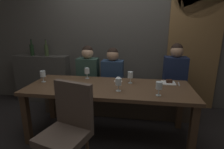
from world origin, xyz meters
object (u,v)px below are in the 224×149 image
(espresso_cup, at_px, (118,80))
(wine_glass_far_right, at_px, (43,74))
(wine_glass_near_left, at_px, (118,82))
(dining_table, at_px, (109,92))
(diner_redhead, at_px, (88,68))
(wine_glass_end_left, at_px, (130,75))
(banquette_bench, at_px, (115,101))
(chair_near_side, at_px, (68,125))
(wine_glass_far_left, at_px, (159,86))
(dessert_plate, at_px, (169,82))
(diner_far_end, at_px, (175,70))
(wine_bottle_pale_label, at_px, (46,50))
(diner_bearded, at_px, (113,70))
(fork_on_table, at_px, (179,84))
(wine_glass_end_right, at_px, (87,71))
(wine_bottle_dark_red, at_px, (32,50))

(espresso_cup, bearing_deg, wine_glass_far_right, -170.41)
(wine_glass_near_left, relative_size, wine_glass_far_right, 1.00)
(wine_glass_near_left, bearing_deg, wine_glass_far_right, 169.50)
(dining_table, xyz_separation_m, diner_redhead, (-0.48, 0.69, 0.15))
(wine_glass_end_left, bearing_deg, banquette_bench, 118.30)
(diner_redhead, xyz_separation_m, espresso_cup, (0.59, -0.47, -0.04))
(chair_near_side, height_order, wine_glass_far_left, chair_near_side)
(wine_glass_far_left, bearing_deg, chair_near_side, -152.37)
(chair_near_side, distance_m, wine_glass_near_left, 0.78)
(dining_table, xyz_separation_m, dessert_plate, (0.82, 0.25, 0.10))
(diner_far_end, bearing_deg, wine_glass_far_left, -110.20)
(wine_bottle_pale_label, xyz_separation_m, wine_glass_far_left, (2.04, -1.26, -0.22))
(wine_glass_far_right, bearing_deg, wine_glass_near_left, -10.50)
(banquette_bench, bearing_deg, wine_glass_far_left, -56.00)
(dining_table, relative_size, diner_far_end, 2.71)
(diner_bearded, relative_size, espresso_cup, 6.08)
(diner_redhead, height_order, fork_on_table, diner_redhead)
(diner_far_end, bearing_deg, dessert_plate, -109.57)
(banquette_bench, distance_m, diner_far_end, 1.16)
(dining_table, bearing_deg, diner_bearded, 94.01)
(wine_glass_near_left, height_order, wine_glass_end_right, same)
(banquette_bench, distance_m, diner_redhead, 0.75)
(diner_far_end, relative_size, wine_glass_end_right, 4.94)
(wine_glass_end_left, bearing_deg, diner_redhead, 146.07)
(diner_redhead, distance_m, wine_bottle_pale_label, 1.02)
(diner_bearded, relative_size, wine_glass_end_right, 4.45)
(wine_bottle_dark_red, xyz_separation_m, wine_glass_near_left, (1.87, -1.18, -0.22))
(wine_glass_near_left, relative_size, dessert_plate, 0.86)
(diner_far_end, relative_size, dessert_plate, 4.27)
(wine_glass_far_right, height_order, dessert_plate, wine_glass_far_right)
(diner_bearded, bearing_deg, diner_far_end, 2.35)
(wine_glass_far_right, relative_size, fork_on_table, 0.96)
(wine_glass_near_left, xyz_separation_m, espresso_cup, (-0.05, 0.39, -0.09))
(dining_table, xyz_separation_m, wine_bottle_dark_red, (-1.72, 1.02, 0.42))
(wine_glass_end_right, bearing_deg, chair_near_side, -84.85)
(diner_far_end, xyz_separation_m, wine_bottle_dark_red, (-2.70, 0.30, 0.24))
(chair_near_side, bearing_deg, wine_bottle_dark_red, 129.17)
(diner_bearded, height_order, wine_glass_far_left, diner_bearded)
(dining_table, relative_size, dessert_plate, 11.58)
(wine_bottle_pale_label, height_order, wine_glass_far_right, wine_bottle_pale_label)
(banquette_bench, xyz_separation_m, wine_bottle_pale_label, (-1.41, 0.32, 0.84))
(banquette_bench, distance_m, chair_near_side, 1.49)
(diner_redhead, bearing_deg, wine_glass_far_right, -126.72)
(chair_near_side, distance_m, diner_far_end, 1.95)
(dining_table, bearing_deg, wine_glass_far_right, 177.28)
(espresso_cup, bearing_deg, wine_bottle_pale_label, 152.35)
(wine_bottle_pale_label, distance_m, wine_glass_end_left, 1.90)
(espresso_cup, relative_size, dessert_plate, 0.63)
(wine_glass_far_left, bearing_deg, wine_glass_far_right, 169.96)
(wine_bottle_dark_red, height_order, fork_on_table, wine_bottle_dark_red)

